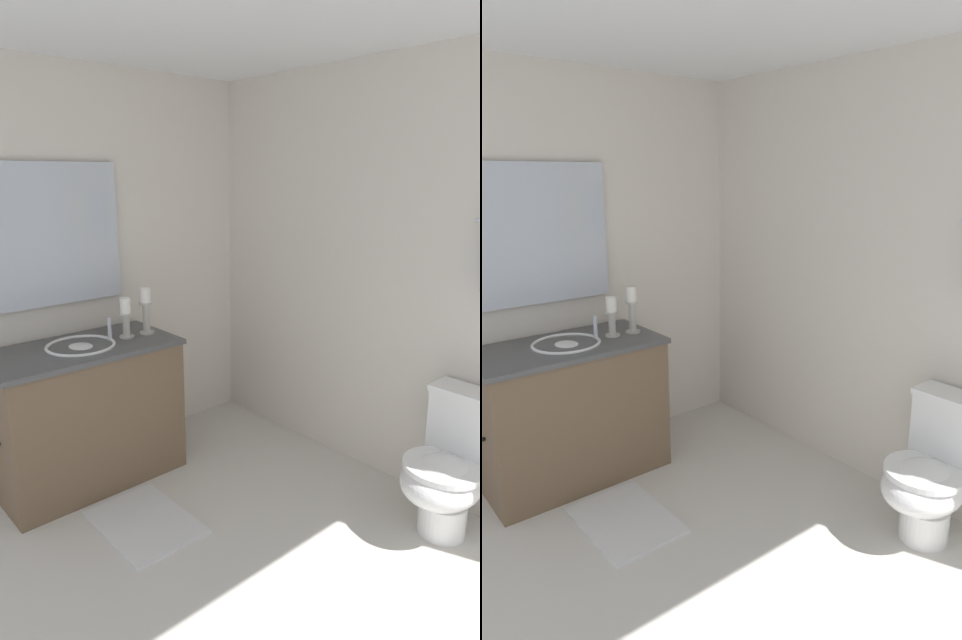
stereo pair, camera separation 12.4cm
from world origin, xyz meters
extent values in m
cube|color=beige|center=(0.00, 0.00, -0.01)|extent=(3.17, 2.53, 0.02)
cube|color=silver|center=(0.00, 1.26, 1.23)|extent=(3.17, 0.04, 2.45)
cube|color=silver|center=(-1.59, 0.00, 1.23)|extent=(0.04, 2.53, 2.45)
cube|color=brown|center=(-1.26, -0.16, 0.41)|extent=(0.55, 1.06, 0.82)
cube|color=#4C4C4C|center=(-1.26, -0.16, 0.83)|extent=(0.58, 1.09, 0.03)
ellipsoid|color=white|center=(-1.26, -0.16, 0.80)|extent=(0.38, 0.30, 0.11)
torus|color=white|center=(-1.26, -0.16, 0.85)|extent=(0.40, 0.40, 0.02)
cylinder|color=silver|center=(-1.26, 0.03, 0.92)|extent=(0.02, 0.02, 0.14)
cube|color=silver|center=(-1.54, -0.16, 1.47)|extent=(0.02, 0.86, 0.84)
cylinder|color=#B7B2A5|center=(-1.23, 0.27, 0.85)|extent=(0.09, 0.09, 0.01)
cylinder|color=#B7B2A5|center=(-1.23, 0.27, 0.94)|extent=(0.04, 0.04, 0.19)
cylinder|color=#B7B2A5|center=(-1.23, 0.27, 1.04)|extent=(0.08, 0.08, 0.01)
cylinder|color=white|center=(-1.23, 0.27, 1.10)|extent=(0.06, 0.06, 0.09)
cylinder|color=#B7B2A5|center=(-1.24, 0.13, 0.85)|extent=(0.09, 0.09, 0.01)
cylinder|color=#B7B2A5|center=(-1.24, 0.13, 0.92)|extent=(0.04, 0.04, 0.14)
cylinder|color=#B7B2A5|center=(-1.24, 0.13, 1.00)|extent=(0.08, 0.08, 0.01)
cylinder|color=white|center=(-1.24, 0.13, 1.05)|extent=(0.06, 0.06, 0.09)
cylinder|color=white|center=(0.45, 0.96, 0.09)|extent=(0.24, 0.24, 0.18)
ellipsoid|color=white|center=(0.45, 0.91, 0.32)|extent=(0.38, 0.46, 0.24)
cylinder|color=white|center=(0.45, 0.91, 0.40)|extent=(0.39, 0.39, 0.03)
cube|color=white|center=(0.45, 1.13, 0.56)|extent=(0.36, 0.17, 0.32)
cube|color=white|center=(0.45, 1.13, 0.73)|extent=(0.38, 0.19, 0.03)
cube|color=silver|center=(-0.64, -0.16, 0.01)|extent=(0.60, 0.44, 0.02)
camera|label=1|loc=(1.58, -1.44, 1.81)|focal=30.33mm
camera|label=2|loc=(1.66, -1.35, 1.81)|focal=30.33mm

